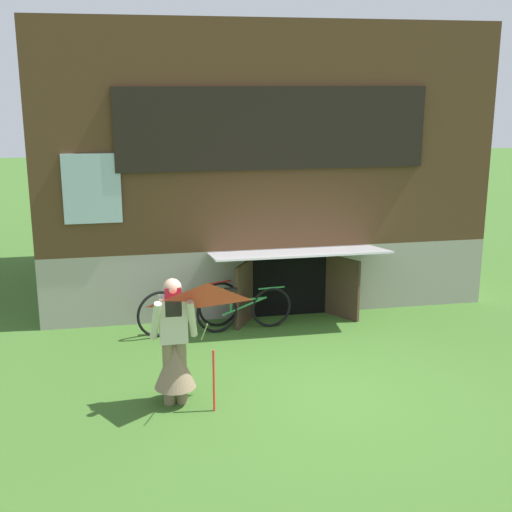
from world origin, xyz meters
The scene contains 6 objects.
ground_plane centered at (0.00, 0.00, 0.00)m, with size 60.00×60.00×0.00m, color #386023.
log_house centered at (0.00, 5.39, 2.46)m, with size 7.75×5.90×4.91m.
person centered at (-1.91, -0.02, 0.69)m, with size 0.61×0.52×1.64m.
kite centered at (-1.55, -0.62, 1.30)m, with size 0.98×1.10×1.58m.
bicycle_green centered at (-0.60, 2.41, 0.36)m, with size 1.59×0.20×0.73m.
bicycle_red centered at (-1.48, 2.50, 0.40)m, with size 1.73×0.58×0.82m.
Camera 1 is at (-2.42, -7.96, 3.96)m, focal length 47.98 mm.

